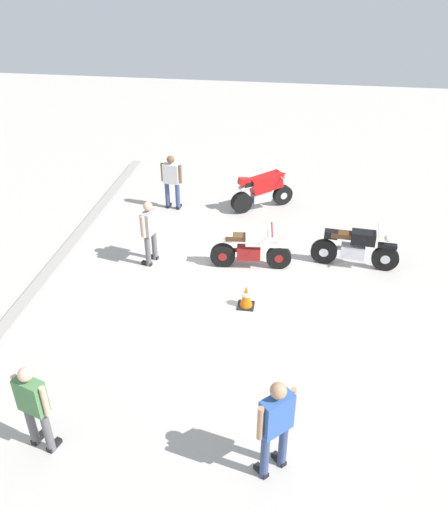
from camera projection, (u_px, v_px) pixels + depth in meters
name	position (u px, v px, depth m)	size (l,w,h in m)	color
ground_plane	(243.00, 287.00, 12.04)	(40.00, 40.00, 0.00)	#B7B2A8
curb_edge	(53.00, 268.00, 12.59)	(14.00, 0.30, 0.15)	#9C978F
motorcycle_black_cruiser	(355.00, 248.00, 12.55)	(0.70, 2.09, 1.09)	black
motorcycle_red_sportbike	(263.00, 189.00, 15.27)	(1.19, 1.76, 1.14)	black
motorcycle_cream_vintage	(250.00, 249.00, 12.55)	(0.70, 1.96, 1.07)	black
person_in_green_shirt	(33.00, 404.00, 7.80)	(0.42, 0.64, 1.65)	#59595B
person_in_blue_shirt	(276.00, 423.00, 7.39)	(0.56, 0.57, 1.77)	#384772
person_in_gray_shirt	(149.00, 229.00, 12.50)	(0.64, 0.39, 1.64)	#59595B
person_in_white_shirt	(172.00, 179.00, 15.08)	(0.35, 0.64, 1.63)	#384772
traffic_cone	(246.00, 296.00, 11.29)	(0.36, 0.36, 0.53)	black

